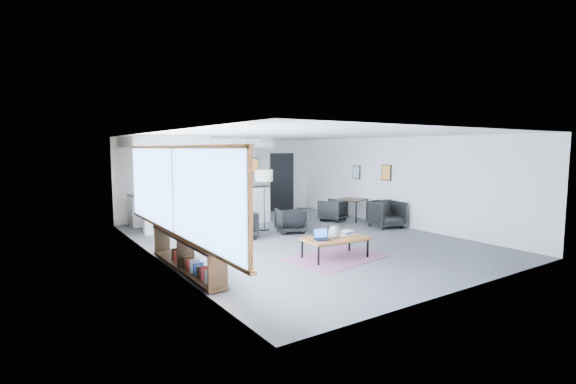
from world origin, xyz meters
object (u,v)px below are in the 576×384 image
armchair_right (290,219)px  dining_chair_near (386,215)px  microwave (227,184)px  floor_lamp (264,178)px  coffee_table (335,239)px  dining_table (352,201)px  dining_chair_far (333,211)px  laptop (322,236)px  ceramic_pot (335,232)px  book_stack (346,233)px  armchair_left (240,223)px

armchair_right → dining_chair_near: 2.86m
microwave → floor_lamp: bearing=-96.2°
coffee_table → floor_lamp: 3.58m
armchair_right → dining_table: 2.77m
dining_chair_near → dining_chair_far: bearing=119.0°
laptop → dining_chair_far: bearing=61.0°
coffee_table → dining_chair_near: dining_chair_near is taller
ceramic_pot → dining_chair_far: (2.90, 3.54, -0.25)m
laptop → ceramic_pot: (0.30, -0.06, 0.07)m
ceramic_pot → book_stack: ceramic_pot is taller
armchair_right → floor_lamp: size_ratio=0.43×
armchair_left → dining_table: 4.20m
book_stack → armchair_left: bearing=112.9°
armchair_right → dining_chair_near: (2.71, -0.93, 0.00)m
ceramic_pot → dining_table: 4.77m
ceramic_pot → armchair_left: bearing=104.1°
coffee_table → dining_chair_far: size_ratio=2.17×
armchair_left → floor_lamp: floor_lamp is taller
floor_lamp → book_stack: bearing=-88.5°
floor_lamp → dining_table: bearing=-2.8°
armchair_left → dining_chair_near: size_ratio=1.06×
ceramic_pot → floor_lamp: 3.58m
coffee_table → armchair_left: armchair_left is taller
coffee_table → laptop: bearing=-178.3°
laptop → armchair_left: 2.82m
armchair_right → dining_chair_near: size_ratio=1.00×
ceramic_pot → microwave: bearing=85.9°
book_stack → dining_chair_near: bearing=29.0°
laptop → floor_lamp: 3.58m
laptop → book_stack: 0.73m
armchair_left → floor_lamp: 1.63m
microwave → laptop: bearing=-101.1°
floor_lamp → dining_chair_far: floor_lamp is taller
armchair_left → armchair_right: 1.47m
coffee_table → armchair_right: armchair_right is taller
armchair_right → dining_chair_near: dining_chair_near is taller
coffee_table → dining_chair_near: bearing=31.8°
dining_table → ceramic_pot: bearing=-136.3°
coffee_table → book_stack: size_ratio=4.06×
armchair_left → dining_chair_near: bearing=176.4°
floor_lamp → dining_chair_near: size_ratio=2.32×
armchair_left → book_stack: bearing=123.2°
book_stack → ceramic_pot: bearing=-162.3°
coffee_table → floor_lamp: size_ratio=0.82×
laptop → dining_table: bearing=54.3°
floor_lamp → dining_table: (3.11, -0.15, -0.84)m
floor_lamp → dining_chair_near: 3.68m
laptop → armchair_right: (1.04, 2.68, -0.14)m
armchair_left → microwave: microwave is taller
coffee_table → microwave: 6.06m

